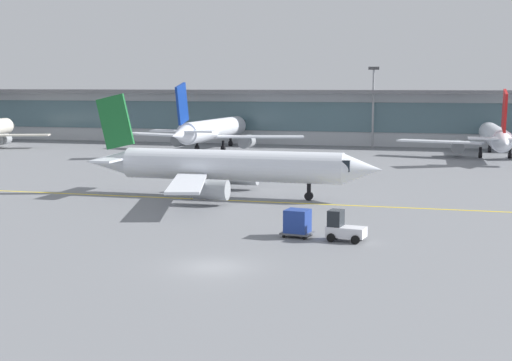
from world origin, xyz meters
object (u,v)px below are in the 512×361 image
object	(u,v)px
taxiing_regional_jet	(228,166)
apron_light_mast_1	(373,103)
baggage_tug	(343,228)
cargo_dolly_lead	(297,222)
gate_airplane_1	(213,130)
gate_airplane_2	(495,137)

from	to	relation	value
taxiing_regional_jet	apron_light_mast_1	xyz separation A→B (m)	(7.27, 59.42, 4.49)
taxiing_regional_jet	apron_light_mast_1	bearing A→B (deg)	83.40
apron_light_mast_1	baggage_tug	bearing A→B (deg)	-85.45
cargo_dolly_lead	gate_airplane_1	bearing A→B (deg)	121.44
gate_airplane_2	taxiing_regional_jet	distance (m)	53.71
baggage_tug	apron_light_mast_1	xyz separation A→B (m)	(-6.10, 76.63, 6.51)
gate_airplane_1	baggage_tug	world-z (taller)	gate_airplane_1
taxiing_regional_jet	cargo_dolly_lead	bearing A→B (deg)	-58.50
apron_light_mast_1	gate_airplane_2	bearing A→B (deg)	-33.51
gate_airplane_1	taxiing_regional_jet	world-z (taller)	gate_airplane_1
taxiing_regional_jet	cargo_dolly_lead	xyz separation A→B (m)	(10.09, -16.72, -1.86)
gate_airplane_1	cargo_dolly_lead	distance (m)	69.62
gate_airplane_1	taxiing_regional_jet	size ratio (longest dim) A/B	1.12
baggage_tug	cargo_dolly_lead	world-z (taller)	baggage_tug
baggage_tug	apron_light_mast_1	size ratio (longest dim) A/B	0.21
cargo_dolly_lead	apron_light_mast_1	distance (m)	76.45
apron_light_mast_1	taxiing_regional_jet	bearing A→B (deg)	-96.98
baggage_tug	cargo_dolly_lead	distance (m)	3.32
gate_airplane_1	gate_airplane_2	world-z (taller)	gate_airplane_1
taxiing_regional_jet	gate_airplane_2	bearing A→B (deg)	61.13
gate_airplane_2	taxiing_regional_jet	world-z (taller)	gate_airplane_2
gate_airplane_1	baggage_tug	xyz separation A→B (m)	(30.28, -64.63, -2.36)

